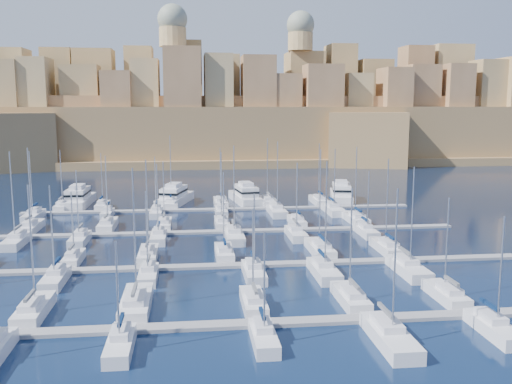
{
  "coord_description": "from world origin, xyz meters",
  "views": [
    {
      "loc": [
        -6.34,
        -90.37,
        22.88
      ],
      "look_at": [
        4.82,
        6.0,
        7.93
      ],
      "focal_mm": 40.0,
      "sensor_mm": 36.0,
      "label": 1
    }
  ],
  "objects": [
    {
      "name": "sailboat_8",
      "position": [
        -13.15,
        -38.83,
        0.71
      ],
      "size": [
        2.36,
        7.86,
        11.03
      ],
      "color": "silver",
      "rests_on": "ground"
    },
    {
      "name": "sailboat_27",
      "position": [
        -0.62,
        15.15,
        0.74
      ],
      "size": [
        2.56,
        8.52,
        14.38
      ],
      "color": "silver",
      "rests_on": "ground"
    },
    {
      "name": "sailboat_1",
      "position": [
        -23.58,
        -28.57,
        0.75
      ],
      "size": [
        2.73,
        9.1,
        14.72
      ],
      "color": "silver",
      "rests_on": "ground"
    },
    {
      "name": "sailboat_10",
      "position": [
        12.52,
        -39.96,
        0.77
      ],
      "size": [
        3.05,
        10.16,
        15.54
      ],
      "color": "silver",
      "rests_on": "ground"
    },
    {
      "name": "sailboat_19",
      "position": [
        -23.87,
        -17.09,
        0.73
      ],
      "size": [
        2.52,
        8.39,
        13.2
      ],
      "color": "silver",
      "rests_on": "ground"
    },
    {
      "name": "sailboat_5",
      "position": [
        23.4,
        -28.84,
        0.73
      ],
      "size": [
        2.56,
        8.54,
        12.47
      ],
      "color": "silver",
      "rests_on": "ground"
    },
    {
      "name": "sailboat_34",
      "position": [
        11.65,
        4.62,
        0.74
      ],
      "size": [
        2.69,
        8.98,
        13.42
      ],
      "color": "silver",
      "rests_on": "ground"
    },
    {
      "name": "sailboat_26",
      "position": [
        -11.37,
        15.13,
        0.73
      ],
      "size": [
        2.55,
        8.49,
        12.78
      ],
      "color": "silver",
      "rests_on": "ground"
    },
    {
      "name": "sailboat_33",
      "position": [
        0.83,
        4.03,
        0.77
      ],
      "size": [
        3.06,
        10.18,
        16.46
      ],
      "color": "silver",
      "rests_on": "ground"
    },
    {
      "name": "sailboat_20",
      "position": [
        -12.09,
        -16.84,
        0.72
      ],
      "size": [
        2.37,
        7.9,
        12.23
      ],
      "color": "silver",
      "rests_on": "ground"
    },
    {
      "name": "sailboat_40",
      "position": [
        11.22,
        37.91,
        0.76
      ],
      "size": [
        3.02,
        10.07,
        15.51
      ],
      "color": "silver",
      "rests_on": "ground"
    },
    {
      "name": "pontoon_near",
      "position": [
        0.0,
        -34.0,
        0.2
      ],
      "size": [
        84.0,
        2.0,
        0.4
      ],
      "primitive_type": "cube",
      "color": "slate",
      "rests_on": "ground"
    },
    {
      "name": "sailboat_2",
      "position": [
        -12.68,
        -27.84,
        0.78
      ],
      "size": [
        3.17,
        10.58,
        16.29
      ],
      "color": "silver",
      "rests_on": "ground"
    },
    {
      "name": "ground",
      "position": [
        0.0,
        0.0,
        0.0
      ],
      "size": [
        600.0,
        600.0,
        0.0
      ],
      "primitive_type": "plane",
      "color": "black",
      "rests_on": "ground"
    },
    {
      "name": "sailboat_30",
      "position": [
        -34.92,
        4.48,
        0.76
      ],
      "size": [
        2.78,
        9.28,
        15.78
      ],
      "color": "silver",
      "rests_on": "ground"
    },
    {
      "name": "sailboat_16",
      "position": [
        13.43,
        -6.08,
        0.77
      ],
      "size": [
        3.02,
        10.08,
        16.4
      ],
      "color": "silver",
      "rests_on": "ground"
    },
    {
      "name": "sailboat_23",
      "position": [
        22.99,
        -17.99,
        0.76
      ],
      "size": [
        3.07,
        10.22,
        15.04
      ],
      "color": "silver",
      "rests_on": "ground"
    },
    {
      "name": "sailboat_42",
      "position": [
        -37.87,
        26.5,
        0.75
      ],
      "size": [
        2.77,
        9.22,
        14.11
      ],
      "color": "silver",
      "rests_on": "ground"
    },
    {
      "name": "sailboat_41",
      "position": [
        23.28,
        37.78,
        0.75
      ],
      "size": [
        2.94,
        9.81,
        14.28
      ],
      "color": "silver",
      "rests_on": "ground"
    },
    {
      "name": "sailboat_14",
      "position": [
        -12.83,
        -6.62,
        0.75
      ],
      "size": [
        2.7,
        8.99,
        15.19
      ],
      "color": "silver",
      "rests_on": "ground"
    },
    {
      "name": "sailboat_43",
      "position": [
        -23.46,
        27.55,
        0.71
      ],
      "size": [
        2.13,
        7.1,
        11.44
      ],
      "color": "silver",
      "rests_on": "ground"
    },
    {
      "name": "sailboat_11",
      "position": [
        23.66,
        -39.13,
        0.73
      ],
      "size": [
        2.54,
        8.48,
        12.51
      ],
      "color": "silver",
      "rests_on": "ground"
    },
    {
      "name": "pontoon_far",
      "position": [
        0.0,
        32.0,
        0.2
      ],
      "size": [
        84.0,
        2.0,
        0.4
      ],
      "primitive_type": "cube",
      "color": "slate",
      "rests_on": "ground"
    },
    {
      "name": "sailboat_21",
      "position": [
        1.83,
        -17.27,
        0.72
      ],
      "size": [
        2.63,
        8.76,
        11.7
      ],
      "color": "silver",
      "rests_on": "ground"
    },
    {
      "name": "motor_yacht_d",
      "position": [
        29.47,
        41.25,
        1.73
      ],
      "size": [
        8.16,
        16.78,
        5.25
      ],
      "color": "silver",
      "rests_on": "ground"
    },
    {
      "name": "sailboat_35",
      "position": [
        24.33,
        5.03,
        0.72
      ],
      "size": [
        2.44,
        8.15,
        11.79
      ],
      "color": "silver",
      "rests_on": "ground"
    },
    {
      "name": "sailboat_31",
      "position": [
        -24.86,
        4.86,
        0.73
      ],
      "size": [
        2.55,
        8.5,
        12.62
      ],
      "color": "silver",
      "rests_on": "ground"
    },
    {
      "name": "sailboat_15",
      "position": [
        -1.49,
        -6.75,
        0.73
      ],
      "size": [
        2.62,
        8.72,
        13.14
      ],
      "color": "silver",
      "rests_on": "ground"
    },
    {
      "name": "sailboat_25",
      "position": [
        -21.83,
        15.62,
        0.75
      ],
      "size": [
        2.84,
        9.47,
        13.85
      ],
      "color": "silver",
      "rests_on": "ground"
    },
    {
      "name": "sailboat_38",
      "position": [
        -10.81,
        38.09,
        0.77
      ],
      "size": [
        3.13,
        10.44,
        16.24
      ],
      "color": "silver",
      "rests_on": "ground"
    },
    {
      "name": "sailboat_45",
      "position": [
        -0.09,
        27.07,
        0.72
      ],
      "size": [
        2.42,
        8.06,
        12.09
      ],
      "color": "silver",
      "rests_on": "ground"
    },
    {
      "name": "sailboat_36",
      "position": [
        -34.5,
        36.89,
        0.73
      ],
      "size": [
        2.4,
        8.0,
        13.36
      ],
      "color": "silver",
      "rests_on": "ground"
    },
    {
      "name": "sailboat_29",
      "position": [
        25.65,
        15.93,
        0.76
      ],
      "size": [
        3.03,
        10.12,
        15.08
      ],
      "color": "silver",
      "rests_on": "ground"
    },
    {
      "name": "motor_yacht_c",
      "position": [
        6.41,
        41.06,
        1.73
      ],
      "size": [
        6.9,
        16.25,
        5.25
      ],
      "color": "silver",
      "rests_on": "ground"
    },
    {
      "name": "sailboat_9",
      "position": [
        0.39,
        -38.69,
        0.71
      ],
      "size": [
        2.27,
        7.57,
        11.46
      ],
      "color": "silver",
      "rests_on": "ground"
    },
    {
      "name": "sailboat_37",
      "position": [
        -25.86,
        36.91,
        0.72
      ],
      "size": [
        2.41,
        8.02,
        12.62
      ],
      "color": "silver",
      "rests_on": "ground"
    },
    {
      "name": "sailboat_28",
      "position": [
        13.77,
        15.04,
        0.72
      ],
      "size": [
        2.49,
        8.29,
        12.17
      ],
      "color": "silver",
      "rests_on": "ground"
    },
    {
      "name": "motor_yacht_a",
      "position": [
        -31.79,
        41.25,
        1.73
      ],
      "size": [
        5.24,
        16.25,
        5.25
      ],
      "color": "silver",
      "rests_on": "ground"
    },
    {
      "name": "sailboat_47",
      "position": [
        23.66,
        25.98,
        0.76
      ],
      "size": [
        3.09,
        10.28,
        13.97
      ],
      "color": "silver",
      "rests_on": "ground"
    },
    {
      "name": "pontoon_mid_near",
      "position": [
        0.0,
        -12.0,
        0.2
      ],
      "size": [
        84.0,
        2.0,
        0.4
      ],
      "primitive_type": "cube",
      "color": "slate",
      "rests_on": "ground"
    },
    {
      "name": "pontoon_mid_far",
      "position": [
        0.0,
        10.0,
        0.2
      ],
      "size": [
        84.0,
        2.0,
        0.4
      ],
      "primitive_type": "cube",
      "color": "slate",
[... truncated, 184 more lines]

